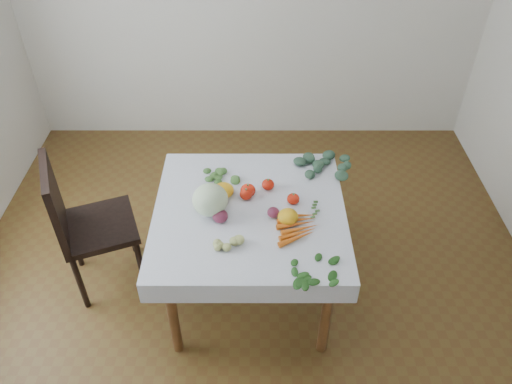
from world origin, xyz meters
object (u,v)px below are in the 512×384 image
(table, at_px, (250,223))
(heirloom_back, at_px, (224,190))
(chair, at_px, (81,220))
(carrot_bunch, at_px, (299,226))
(cabbage, at_px, (210,200))

(table, bearing_deg, heirloom_back, 140.89)
(chair, height_order, carrot_bunch, chair)
(table, bearing_deg, chair, 174.53)
(chair, bearing_deg, carrot_bunch, -10.89)
(heirloom_back, relative_size, carrot_bunch, 0.45)
(table, distance_m, heirloom_back, 0.25)
(table, relative_size, chair, 0.99)
(chair, distance_m, cabbage, 0.89)
(table, distance_m, chair, 1.07)
(cabbage, height_order, heirloom_back, cabbage)
(heirloom_back, bearing_deg, chair, -178.35)
(table, height_order, chair, chair)
(chair, bearing_deg, table, -5.47)
(carrot_bunch, bearing_deg, cabbage, 164.43)
(chair, xyz_separation_m, carrot_bunch, (1.34, -0.26, 0.20))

